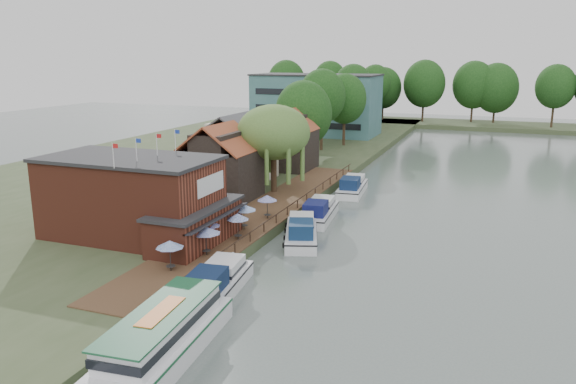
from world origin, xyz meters
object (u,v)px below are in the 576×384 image
(willow, at_px, (274,149))
(umbrella_1, at_px, (206,241))
(umbrella_5, at_px, (267,207))
(cruiser_1, at_px, (301,228))
(umbrella_0, at_px, (170,256))
(cruiser_3, at_px, (352,184))
(umbrella_4, at_px, (244,217))
(tour_boat, at_px, (156,340))
(cruiser_2, at_px, (319,209))
(cruiser_0, at_px, (217,278))
(hotel_block, at_px, (316,104))
(cottage_c, at_px, (288,139))
(umbrella_2, at_px, (209,233))
(swan, at_px, (183,323))
(cottage_a, at_px, (220,162))
(pub, at_px, (150,199))
(umbrella_3, at_px, (238,227))
(cottage_b, at_px, (235,147))

(willow, xyz_separation_m, umbrella_1, (3.26, -22.29, -3.93))
(umbrella_5, relative_size, cruiser_1, 0.24)
(umbrella_0, height_order, cruiser_3, umbrella_0)
(umbrella_0, xyz_separation_m, umbrella_4, (0.68, 11.44, 0.00))
(umbrella_4, distance_m, tour_boat, 22.06)
(cruiser_1, distance_m, cruiser_2, 7.28)
(cruiser_0, bearing_deg, hotel_block, 95.71)
(cottage_c, relative_size, umbrella_1, 3.47)
(umbrella_5, bearing_deg, cottage_c, 106.30)
(hotel_block, xyz_separation_m, cruiser_3, (19.38, -44.21, -5.97))
(umbrella_1, bearing_deg, cruiser_1, 62.00)
(cruiser_3, xyz_separation_m, tour_boat, (0.06, -43.15, 0.31))
(cruiser_0, relative_size, cruiser_3, 1.03)
(umbrella_2, height_order, swan, umbrella_2)
(willow, height_order, umbrella_0, willow)
(cottage_a, xyz_separation_m, cottage_c, (1.00, 19.00, 0.00))
(umbrella_1, bearing_deg, cottage_a, 114.18)
(cruiser_2, xyz_separation_m, cruiser_3, (0.31, 12.60, -0.00))
(umbrella_1, relative_size, cruiser_0, 0.24)
(umbrella_0, distance_m, umbrella_2, 5.85)
(hotel_block, distance_m, cruiser_3, 48.64)
(cruiser_0, relative_size, tour_boat, 0.73)
(swan, bearing_deg, pub, 131.04)
(cottage_c, distance_m, willow, 14.46)
(umbrella_2, distance_m, umbrella_5, 9.72)
(umbrella_3, bearing_deg, tour_boat, -77.85)
(cottage_c, bearing_deg, cottage_a, -93.01)
(hotel_block, height_order, cottage_c, hotel_block)
(umbrella_0, relative_size, cruiser_2, 0.24)
(umbrella_4, relative_size, tour_boat, 0.17)
(pub, height_order, umbrella_0, pub)
(cottage_a, height_order, cruiser_0, cottage_a)
(tour_boat, bearing_deg, cottage_c, 97.92)
(cottage_b, relative_size, umbrella_1, 3.92)
(hotel_block, distance_m, umbrella_2, 72.95)
(cottage_c, xyz_separation_m, umbrella_3, (7.44, -31.81, -2.96))
(cottage_a, distance_m, cottage_b, 10.44)
(umbrella_2, relative_size, tour_boat, 0.17)
(pub, height_order, tour_boat, pub)
(hotel_block, height_order, willow, hotel_block)
(umbrella_0, bearing_deg, umbrella_3, 80.03)
(willow, height_order, umbrella_1, willow)
(cruiser_3, xyz_separation_m, swan, (-1.03, -38.68, -0.96))
(hotel_block, distance_m, umbrella_1, 74.92)
(umbrella_1, bearing_deg, umbrella_5, 87.54)
(umbrella_5, height_order, cruiser_3, umbrella_5)
(hotel_block, distance_m, cottage_b, 46.21)
(umbrella_0, relative_size, umbrella_4, 1.00)
(willow, bearing_deg, umbrella_0, -84.68)
(umbrella_5, height_order, cruiser_2, umbrella_5)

